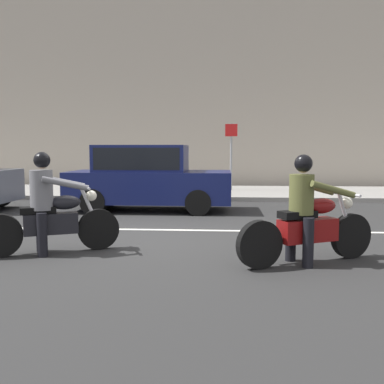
{
  "coord_description": "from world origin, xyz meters",
  "views": [
    {
      "loc": [
        1.44,
        -7.68,
        1.6
      ],
      "look_at": [
        0.92,
        -0.3,
        0.88
      ],
      "focal_mm": 40.94,
      "sensor_mm": 36.0,
      "label": 1
    }
  ],
  "objects_px": {
    "motorcycle_with_rider_olive": "(307,219)",
    "street_sign_post": "(231,150)",
    "motorcycle_with_rider_gray": "(49,212)",
    "parked_sedan_navy": "(147,177)"
  },
  "relations": [
    {
      "from": "motorcycle_with_rider_olive",
      "to": "street_sign_post",
      "type": "bearing_deg",
      "value": 95.2
    },
    {
      "from": "motorcycle_with_rider_gray",
      "to": "parked_sedan_navy",
      "type": "xyz_separation_m",
      "value": [
        0.69,
        4.85,
        0.24
      ]
    },
    {
      "from": "motorcycle_with_rider_gray",
      "to": "parked_sedan_navy",
      "type": "relative_size",
      "value": 0.46
    },
    {
      "from": "motorcycle_with_rider_olive",
      "to": "parked_sedan_navy",
      "type": "bearing_deg",
      "value": 121.42
    },
    {
      "from": "motorcycle_with_rider_olive",
      "to": "motorcycle_with_rider_gray",
      "type": "height_order",
      "value": "motorcycle_with_rider_gray"
    },
    {
      "from": "parked_sedan_navy",
      "to": "motorcycle_with_rider_gray",
      "type": "bearing_deg",
      "value": -98.05
    },
    {
      "from": "parked_sedan_navy",
      "to": "street_sign_post",
      "type": "xyz_separation_m",
      "value": [
        2.27,
        4.6,
        0.73
      ]
    },
    {
      "from": "motorcycle_with_rider_gray",
      "to": "street_sign_post",
      "type": "height_order",
      "value": "street_sign_post"
    },
    {
      "from": "parked_sedan_navy",
      "to": "street_sign_post",
      "type": "bearing_deg",
      "value": 63.71
    },
    {
      "from": "motorcycle_with_rider_olive",
      "to": "street_sign_post",
      "type": "distance_m",
      "value": 9.87
    }
  ]
}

